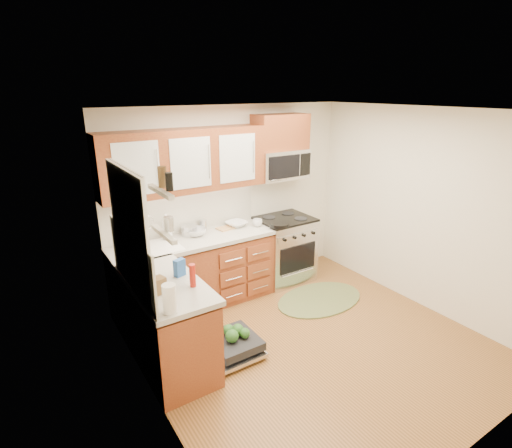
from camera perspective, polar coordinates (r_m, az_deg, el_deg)
floor at (r=4.70m, az=7.85°, el=-16.34°), size 3.50×3.50×0.00m
ceiling at (r=3.85m, az=9.56°, el=15.66°), size 3.50×3.50×0.00m
wall_back at (r=5.47m, az=-3.54°, el=3.51°), size 3.50×0.04×2.50m
wall_front at (r=3.17m, az=30.38°, el=-11.26°), size 3.50×0.04×2.50m
wall_left at (r=3.31m, az=-15.05°, el=-7.84°), size 0.04×3.50×2.50m
wall_right at (r=5.39m, az=22.76°, el=1.79°), size 0.04×3.50×2.50m
base_cabinet_back at (r=5.21m, az=-8.69°, el=-7.22°), size 2.05×0.60×0.85m
base_cabinet_left at (r=4.23m, az=-12.47°, el=-14.17°), size 0.60×1.25×0.85m
countertop_back at (r=5.01m, az=-8.91°, el=-2.38°), size 2.07×0.64×0.05m
countertop_left at (r=4.00m, az=-12.82°, el=-8.41°), size 0.64×1.27×0.05m
backsplash_back at (r=5.17m, az=-10.44°, el=1.83°), size 2.05×0.02×0.57m
backsplash_left at (r=3.79m, az=-17.34°, el=-5.20°), size 0.02×1.25×0.57m
upper_cabinets at (r=4.87m, az=-10.16°, el=8.86°), size 2.05×0.35×0.75m
cabinet_over_mw at (r=5.53m, az=3.50°, el=13.01°), size 0.76×0.35×0.47m
range at (r=5.83m, az=4.02°, el=-3.59°), size 0.76×0.64×0.95m
microwave at (r=5.57m, az=3.56°, el=8.53°), size 0.76×0.38×0.40m
sink at (r=4.86m, az=-14.40°, el=-4.74°), size 0.62×0.50×0.26m
dishwasher at (r=4.44m, az=-3.62°, el=-17.03°), size 0.70×0.60×0.20m
window at (r=3.64m, az=-17.74°, el=-0.45°), size 0.03×1.05×1.05m
window_blind at (r=3.56m, az=-17.89°, el=4.64°), size 0.02×0.96×0.40m
shelf_upper at (r=2.73m, az=-13.51°, el=4.53°), size 0.04×0.40×0.03m
shelf_lower at (r=2.81m, az=-13.05°, el=-1.39°), size 0.04×0.40×0.03m
rug at (r=5.51m, az=9.09°, el=-10.56°), size 1.32×0.92×0.02m
skillet at (r=5.31m, az=3.34°, el=-0.10°), size 0.35×0.35×0.05m
stock_pot at (r=5.13m, az=-9.51°, el=-0.88°), size 0.25×0.25×0.12m
cutting_board at (r=5.31m, az=-4.19°, el=-0.56°), size 0.28×0.20×0.02m
canister at (r=5.25m, az=-7.59°, el=-0.16°), size 0.11×0.11×0.15m
paper_towel_roll at (r=3.42m, az=-12.25°, el=-10.39°), size 0.14×0.14×0.25m
mustard_bottle at (r=4.05m, az=-16.32°, el=-6.01°), size 0.09×0.09×0.25m
red_bottle at (r=3.81m, az=-9.06°, el=-7.27°), size 0.07×0.07×0.23m
wooden_box at (r=3.76m, az=-13.99°, el=-8.58°), size 0.17×0.14×0.15m
blue_carton at (r=4.04m, az=-10.88°, el=-6.14°), size 0.12×0.10×0.17m
bowl_a at (r=5.38m, az=-2.82°, el=0.01°), size 0.31×0.31×0.07m
bowl_b at (r=5.11m, az=-8.64°, el=-1.14°), size 0.35×0.35×0.08m
cup at (r=5.37m, az=0.21°, el=0.17°), size 0.17×0.17×0.10m
soap_bottle_a at (r=4.99m, az=-12.63°, el=-0.43°), size 0.16×0.16×0.33m
soap_bottle_b at (r=4.05m, az=-16.10°, el=-6.34°), size 0.10×0.10×0.20m
soap_bottle_c at (r=4.31m, az=-17.38°, el=-5.16°), size 0.14×0.14×0.17m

